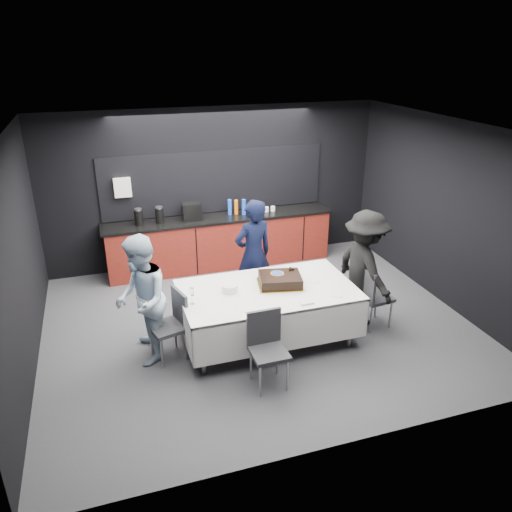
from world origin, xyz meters
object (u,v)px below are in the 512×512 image
at_px(chair_right, 371,293).
at_px(person_center, 253,255).
at_px(cake_assembly, 280,280).
at_px(plate_stack, 230,288).
at_px(chair_left, 173,320).
at_px(party_table, 267,298).
at_px(person_right, 364,268).
at_px(champagne_flute, 192,293).
at_px(chair_near, 267,343).
at_px(person_left, 141,300).

bearing_deg(chair_right, person_center, 141.73).
bearing_deg(cake_assembly, chair_right, -8.10).
bearing_deg(cake_assembly, plate_stack, 178.04).
relative_size(cake_assembly, chair_left, 0.73).
distance_m(party_table, person_right, 1.48).
height_order(champagne_flute, person_right, person_right).
xyz_separation_m(plate_stack, champagne_flute, (-0.54, -0.18, 0.11)).
height_order(cake_assembly, plate_stack, cake_assembly).
height_order(person_center, person_right, person_center).
height_order(cake_assembly, chair_near, cake_assembly).
distance_m(chair_near, person_center, 1.92).
height_order(chair_right, person_right, person_right).
bearing_deg(chair_left, person_center, 35.01).
relative_size(plate_stack, person_right, 0.13).
height_order(person_left, person_right, person_right).
bearing_deg(person_left, chair_right, 89.67).
bearing_deg(person_center, party_table, 69.58).
bearing_deg(chair_near, plate_stack, 101.19).
xyz_separation_m(cake_assembly, plate_stack, (-0.70, 0.02, -0.02)).
height_order(chair_left, chair_near, same).
relative_size(chair_left, chair_right, 1.00).
xyz_separation_m(champagne_flute, chair_left, (-0.25, 0.10, -0.40)).
height_order(plate_stack, person_left, person_left).
relative_size(chair_right, person_left, 0.55).
bearing_deg(person_right, chair_left, 83.68).
bearing_deg(chair_left, person_right, 0.94).
bearing_deg(chair_left, party_table, -0.10).
bearing_deg(party_table, chair_right, -4.65).
bearing_deg(person_right, plate_stack, 81.58).
bearing_deg(cake_assembly, party_table, -162.51).
distance_m(party_table, champagne_flute, 1.08).
bearing_deg(person_center, chair_near, 63.36).
bearing_deg(chair_right, chair_left, 177.44).
height_order(plate_stack, person_center, person_center).
relative_size(party_table, person_left, 1.38).
height_order(cake_assembly, person_left, person_left).
distance_m(party_table, chair_left, 1.28).
height_order(chair_near, person_center, person_center).
distance_m(party_table, person_center, 1.01).
relative_size(party_table, champagne_flute, 10.36).
bearing_deg(person_right, person_center, 48.25).
height_order(plate_stack, chair_near, chair_near).
distance_m(plate_stack, chair_left, 0.84).
distance_m(party_table, chair_right, 1.52).
xyz_separation_m(party_table, chair_left, (-1.28, 0.00, -0.11)).
height_order(chair_near, person_left, person_left).
bearing_deg(cake_assembly, chair_left, -177.64).
xyz_separation_m(party_table, chair_near, (-0.31, -0.87, -0.11)).
bearing_deg(chair_right, cake_assembly, 171.90).
xyz_separation_m(plate_stack, person_right, (1.96, -0.04, 0.02)).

